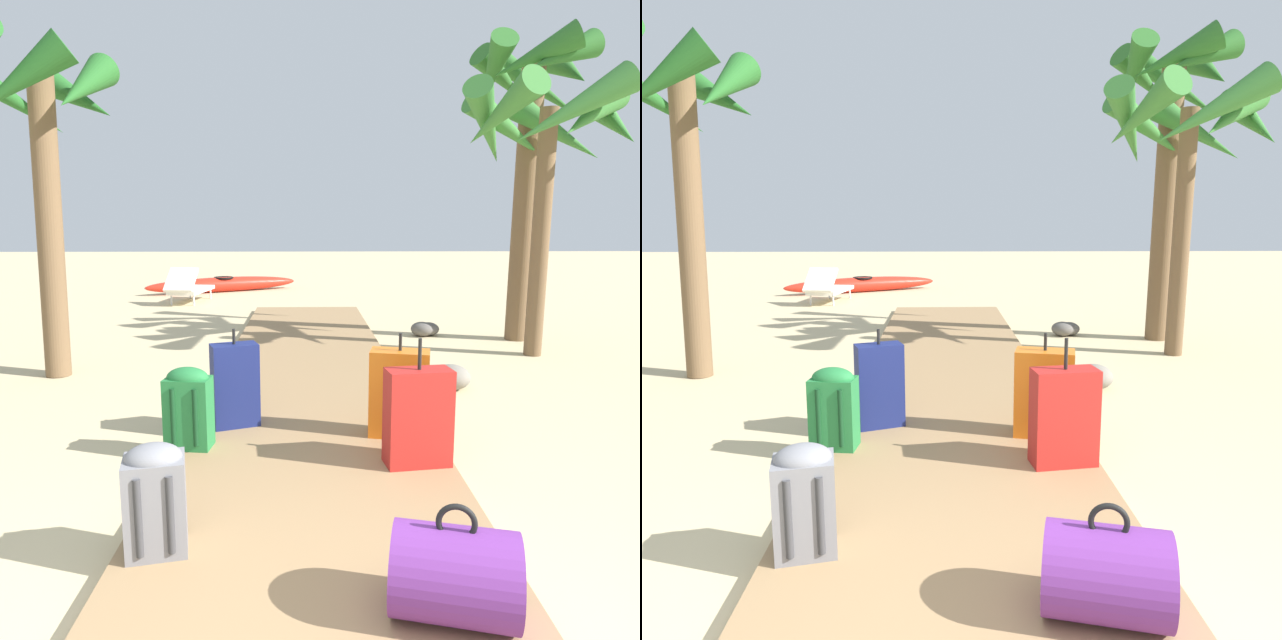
# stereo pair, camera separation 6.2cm
# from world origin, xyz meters

# --- Properties ---
(ground_plane) EXTENTS (60.00, 60.00, 0.00)m
(ground_plane) POSITION_xyz_m (0.00, 3.80, 0.00)
(ground_plane) COLOR #CCB789
(boardwalk) EXTENTS (1.93, 9.50, 0.08)m
(boardwalk) POSITION_xyz_m (0.00, 4.75, 0.04)
(boardwalk) COLOR #9E7A51
(boardwalk) RESTS_ON ground
(suitcase_navy) EXTENTS (0.40, 0.30, 0.78)m
(suitcase_navy) POSITION_xyz_m (-0.59, 3.00, 0.41)
(suitcase_navy) COLOR navy
(suitcase_navy) RESTS_ON boardwalk
(suitcase_red) EXTENTS (0.45, 0.26, 0.86)m
(suitcase_red) POSITION_xyz_m (0.71, 2.23, 0.41)
(suitcase_red) COLOR red
(suitcase_red) RESTS_ON boardwalk
(backpack_green) EXTENTS (0.34, 0.25, 0.59)m
(backpack_green) POSITION_xyz_m (-0.86, 2.56, 0.39)
(backpack_green) COLOR #237538
(backpack_green) RESTS_ON boardwalk
(duffel_bag_purple) EXTENTS (0.58, 0.50, 0.50)m
(duffel_bag_purple) POSITION_xyz_m (0.57, 0.74, 0.27)
(duffel_bag_purple) COLOR #6B2D84
(duffel_bag_purple) RESTS_ON boardwalk
(suitcase_orange) EXTENTS (0.48, 0.33, 0.79)m
(suitcase_orange) POSITION_xyz_m (0.67, 2.75, 0.41)
(suitcase_orange) COLOR orange
(suitcase_orange) RESTS_ON boardwalk
(backpack_grey) EXTENTS (0.33, 0.28, 0.55)m
(backpack_grey) POSITION_xyz_m (-0.76, 1.24, 0.37)
(backpack_grey) COLOR slate
(backpack_grey) RESTS_ON boardwalk
(palm_tree_far_left) EXTENTS (1.92, 2.24, 3.57)m
(palm_tree_far_left) POSITION_xyz_m (-2.88, 4.89, 2.72)
(palm_tree_far_left) COLOR brown
(palm_tree_far_left) RESTS_ON ground
(palm_tree_near_right) EXTENTS (2.09, 1.96, 3.40)m
(palm_tree_near_right) POSITION_xyz_m (2.87, 5.71, 2.74)
(palm_tree_near_right) COLOR brown
(palm_tree_near_right) RESTS_ON ground
(palm_tree_far_right) EXTENTS (1.89, 2.05, 4.30)m
(palm_tree_far_right) POSITION_xyz_m (3.06, 6.70, 3.17)
(palm_tree_far_right) COLOR brown
(palm_tree_far_right) RESTS_ON ground
(lounge_chair) EXTENTS (0.82, 1.63, 0.77)m
(lounge_chair) POSITION_xyz_m (-2.52, 10.76, 0.33)
(lounge_chair) COLOR white
(lounge_chair) RESTS_ON ground
(kayak) EXTENTS (3.69, 2.17, 0.37)m
(kayak) POSITION_xyz_m (-2.06, 12.75, 0.19)
(kayak) COLOR red
(kayak) RESTS_ON ground
(rock_right_far) EXTENTS (0.44, 0.44, 0.20)m
(rock_right_far) POSITION_xyz_m (1.83, 7.03, 0.10)
(rock_right_far) COLOR #5B5651
(rock_right_far) RESTS_ON ground
(rock_right_mid) EXTENTS (0.46, 0.47, 0.21)m
(rock_right_mid) POSITION_xyz_m (1.73, 6.98, 0.11)
(rock_right_mid) COLOR #5B5651
(rock_right_mid) RESTS_ON ground
(rock_right_near) EXTENTS (0.52, 0.53, 0.26)m
(rock_right_near) POSITION_xyz_m (1.46, 4.21, 0.13)
(rock_right_near) COLOR gray
(rock_right_near) RESTS_ON ground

